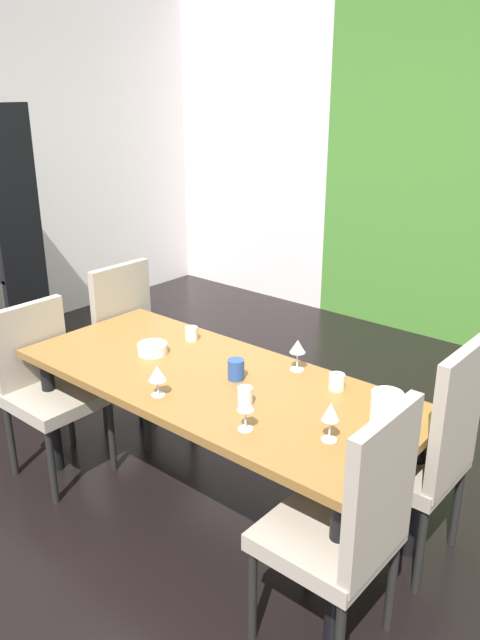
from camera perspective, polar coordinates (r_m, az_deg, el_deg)
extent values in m
cube|color=black|center=(3.61, -3.92, -13.41)|extent=(5.64, 5.55, 0.02)
cube|color=silver|center=(6.31, 0.81, 15.39)|extent=(1.87, 0.10, 2.86)
cube|color=brown|center=(2.95, -2.44, -5.63)|extent=(2.00, 0.84, 0.04)
cylinder|color=black|center=(3.89, -8.96, -4.95)|extent=(0.07, 0.07, 0.68)
cylinder|color=black|center=(2.95, 15.68, -14.68)|extent=(0.07, 0.07, 0.68)
cylinder|color=black|center=(3.56, -16.83, -8.23)|extent=(0.07, 0.07, 0.68)
cylinder|color=black|center=(2.49, 8.82, -21.71)|extent=(0.07, 0.07, 0.68)
cube|color=#9F9482|center=(2.90, 14.78, -12.51)|extent=(0.44, 0.44, 0.07)
cube|color=#9F9482|center=(2.68, 19.22, -8.42)|extent=(0.05, 0.42, 0.60)
cylinder|color=black|center=(2.97, 9.20, -16.98)|extent=(0.04, 0.04, 0.42)
cylinder|color=black|center=(3.24, 12.82, -13.62)|extent=(0.04, 0.04, 0.42)
cylinder|color=black|center=(2.84, 16.14, -19.59)|extent=(0.04, 0.04, 0.42)
cylinder|color=black|center=(3.13, 19.19, -15.78)|extent=(0.04, 0.04, 0.42)
cube|color=#9F9482|center=(2.44, 7.84, -19.08)|extent=(0.44, 0.44, 0.07)
cube|color=#9F9482|center=(2.19, 12.78, -15.12)|extent=(0.05, 0.42, 0.58)
cylinder|color=black|center=(2.57, 1.14, -23.78)|extent=(0.04, 0.04, 0.42)
cylinder|color=black|center=(2.80, 6.36, -19.49)|extent=(0.04, 0.04, 0.42)
cylinder|color=black|center=(2.66, 13.68, -22.51)|extent=(0.04, 0.04, 0.42)
cube|color=#9F9482|center=(3.80, -8.55, -3.67)|extent=(0.44, 0.44, 0.07)
cube|color=#9F9482|center=(3.84, -10.75, 0.93)|extent=(0.05, 0.42, 0.56)
cylinder|color=black|center=(3.90, -4.39, -6.87)|extent=(0.04, 0.04, 0.42)
cylinder|color=black|center=(3.67, -8.59, -8.90)|extent=(0.04, 0.04, 0.42)
cylinder|color=black|center=(4.15, -8.16, -5.25)|extent=(0.04, 0.04, 0.42)
cylinder|color=black|center=(3.94, -12.29, -7.03)|extent=(0.04, 0.04, 0.42)
cube|color=#9F9482|center=(3.47, -16.39, -6.85)|extent=(0.44, 0.44, 0.07)
cube|color=#9F9482|center=(3.52, -18.61, -2.33)|extent=(0.05, 0.42, 0.48)
cylinder|color=black|center=(3.54, -11.66, -10.35)|extent=(0.04, 0.04, 0.42)
cylinder|color=black|center=(3.36, -16.82, -12.69)|extent=(0.04, 0.04, 0.42)
cylinder|color=black|center=(3.81, -15.27, -8.28)|extent=(0.04, 0.04, 0.42)
cylinder|color=black|center=(3.65, -20.20, -10.29)|extent=(0.04, 0.04, 0.42)
cube|color=black|center=(4.68, -19.40, 6.45)|extent=(0.05, 0.33, 1.91)
cube|color=black|center=(5.22, -20.76, -0.57)|extent=(0.83, 0.33, 0.02)
cylinder|color=silver|center=(3.02, 5.22, -4.53)|extent=(0.07, 0.07, 0.00)
cylinder|color=silver|center=(3.00, 5.25, -3.73)|extent=(0.01, 0.01, 0.09)
cone|color=silver|center=(2.97, 5.30, -2.40)|extent=(0.08, 0.08, 0.06)
cylinder|color=silver|center=(2.48, 8.14, -10.77)|extent=(0.06, 0.06, 0.00)
cylinder|color=silver|center=(2.45, 8.20, -9.88)|extent=(0.01, 0.01, 0.09)
cone|color=silver|center=(2.41, 8.29, -8.26)|extent=(0.07, 0.07, 0.07)
cylinder|color=silver|center=(2.52, 0.51, -9.93)|extent=(0.06, 0.06, 0.00)
cylinder|color=silver|center=(2.50, 0.51, -9.05)|extent=(0.01, 0.01, 0.08)
cone|color=silver|center=(2.46, 0.51, -7.58)|extent=(0.07, 0.07, 0.06)
cylinder|color=silver|center=(2.80, -7.47, -6.79)|extent=(0.06, 0.06, 0.00)
cylinder|color=silver|center=(2.78, -7.51, -6.12)|extent=(0.01, 0.01, 0.07)
cone|color=silver|center=(2.75, -7.57, -4.82)|extent=(0.08, 0.08, 0.07)
cylinder|color=white|center=(3.21, -8.00, -2.60)|extent=(0.15, 0.15, 0.05)
cylinder|color=white|center=(2.68, 0.47, -6.96)|extent=(0.07, 0.07, 0.08)
cylinder|color=#26458B|center=(2.90, -0.37, -4.54)|extent=(0.08, 0.08, 0.10)
cylinder|color=white|center=(2.85, 8.84, -5.60)|extent=(0.07, 0.07, 0.07)
cylinder|color=silver|center=(3.35, -4.46, -1.24)|extent=(0.07, 0.07, 0.07)
cylinder|color=white|center=(2.56, 13.21, -8.03)|extent=(0.13, 0.13, 0.16)
cone|color=white|center=(2.51, 14.49, -7.09)|extent=(0.04, 0.04, 0.03)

